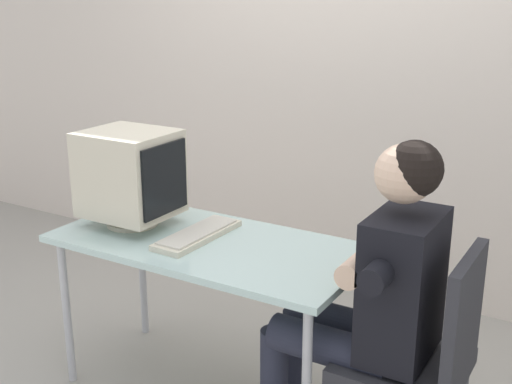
{
  "coord_description": "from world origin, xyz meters",
  "views": [
    {
      "loc": [
        1.47,
        -2.08,
        1.72
      ],
      "look_at": [
        0.23,
        0.0,
        0.97
      ],
      "focal_mm": 45.8,
      "sensor_mm": 36.0,
      "label": 1
    }
  ],
  "objects_px": {
    "keyboard": "(198,234)",
    "office_chair": "(422,354)",
    "person_seated": "(369,293)",
    "crt_monitor": "(130,174)",
    "desk": "(208,254)"
  },
  "relations": [
    {
      "from": "office_chair",
      "to": "crt_monitor",
      "type": "bearing_deg",
      "value": 178.58
    },
    {
      "from": "desk",
      "to": "person_seated",
      "type": "height_order",
      "value": "person_seated"
    },
    {
      "from": "desk",
      "to": "person_seated",
      "type": "bearing_deg",
      "value": -3.16
    },
    {
      "from": "keyboard",
      "to": "office_chair",
      "type": "bearing_deg",
      "value": -2.71
    },
    {
      "from": "person_seated",
      "to": "crt_monitor",
      "type": "bearing_deg",
      "value": 178.31
    },
    {
      "from": "desk",
      "to": "crt_monitor",
      "type": "relative_size",
      "value": 3.11
    },
    {
      "from": "keyboard",
      "to": "office_chair",
      "type": "relative_size",
      "value": 0.51
    },
    {
      "from": "keyboard",
      "to": "person_seated",
      "type": "bearing_deg",
      "value": -3.43
    },
    {
      "from": "office_chair",
      "to": "person_seated",
      "type": "xyz_separation_m",
      "value": [
        -0.21,
        -0.0,
        0.18
      ]
    },
    {
      "from": "keyboard",
      "to": "person_seated",
      "type": "xyz_separation_m",
      "value": [
        0.79,
        -0.05,
        -0.06
      ]
    },
    {
      "from": "crt_monitor",
      "to": "desk",
      "type": "bearing_deg",
      "value": 1.01
    },
    {
      "from": "desk",
      "to": "office_chair",
      "type": "bearing_deg",
      "value": -2.45
    },
    {
      "from": "crt_monitor",
      "to": "office_chair",
      "type": "height_order",
      "value": "crt_monitor"
    },
    {
      "from": "crt_monitor",
      "to": "person_seated",
      "type": "relative_size",
      "value": 0.34
    },
    {
      "from": "crt_monitor",
      "to": "keyboard",
      "type": "xyz_separation_m",
      "value": [
        0.34,
        0.01,
        -0.22
      ]
    }
  ]
}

